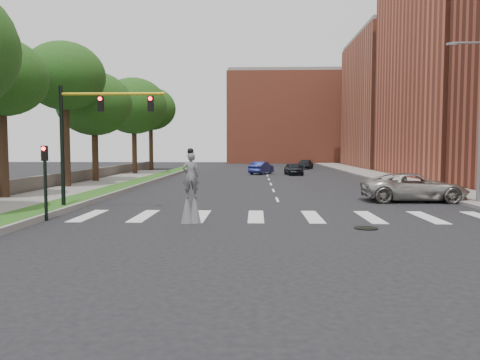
# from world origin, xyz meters

# --- Properties ---
(ground_plane) EXTENTS (160.00, 160.00, 0.00)m
(ground_plane) POSITION_xyz_m (0.00, 0.00, 0.00)
(ground_plane) COLOR black
(ground_plane) RESTS_ON ground
(grass_median) EXTENTS (2.00, 60.00, 0.25)m
(grass_median) POSITION_xyz_m (-11.50, 20.00, 0.12)
(grass_median) COLOR #214E16
(grass_median) RESTS_ON ground
(median_curb) EXTENTS (0.20, 60.00, 0.28)m
(median_curb) POSITION_xyz_m (-10.45, 20.00, 0.14)
(median_curb) COLOR gray
(median_curb) RESTS_ON ground
(sidewalk_left) EXTENTS (4.00, 60.00, 0.18)m
(sidewalk_left) POSITION_xyz_m (-14.50, 10.00, 0.09)
(sidewalk_left) COLOR slate
(sidewalk_left) RESTS_ON ground
(sidewalk_right) EXTENTS (5.00, 90.00, 0.18)m
(sidewalk_right) POSITION_xyz_m (12.50, 25.00, 0.09)
(sidewalk_right) COLOR slate
(sidewalk_right) RESTS_ON ground
(stone_wall) EXTENTS (0.50, 56.00, 1.10)m
(stone_wall) POSITION_xyz_m (-17.00, 22.00, 0.55)
(stone_wall) COLOR #514D46
(stone_wall) RESTS_ON ground
(manhole) EXTENTS (0.90, 0.90, 0.04)m
(manhole) POSITION_xyz_m (3.00, -2.00, 0.02)
(manhole) COLOR black
(manhole) RESTS_ON ground
(building_mid) EXTENTS (16.00, 22.00, 24.00)m
(building_mid) POSITION_xyz_m (22.00, 30.00, 12.00)
(building_mid) COLOR #B9533A
(building_mid) RESTS_ON ground
(building_far) EXTENTS (16.00, 22.00, 20.00)m
(building_far) POSITION_xyz_m (22.00, 54.00, 10.00)
(building_far) COLOR #B75D43
(building_far) RESTS_ON ground
(building_backdrop) EXTENTS (26.00, 14.00, 18.00)m
(building_backdrop) POSITION_xyz_m (6.00, 78.00, 9.00)
(building_backdrop) COLOR #B9533A
(building_backdrop) RESTS_ON ground
(streetlight) EXTENTS (2.05, 0.20, 9.00)m
(streetlight) POSITION_xyz_m (10.90, 6.00, 4.90)
(streetlight) COLOR slate
(streetlight) RESTS_ON ground
(traffic_signal) EXTENTS (5.30, 0.23, 6.20)m
(traffic_signal) POSITION_xyz_m (-9.78, 3.00, 4.15)
(traffic_signal) COLOR black
(traffic_signal) RESTS_ON ground
(secondary_signal) EXTENTS (0.25, 0.21, 3.23)m
(secondary_signal) POSITION_xyz_m (-10.30, -0.50, 1.95)
(secondary_signal) COLOR black
(secondary_signal) RESTS_ON ground
(stilt_performer) EXTENTS (0.83, 0.62, 3.13)m
(stilt_performer) POSITION_xyz_m (-4.00, -0.87, 1.29)
(stilt_performer) COLOR black
(stilt_performer) RESTS_ON ground
(suv_crossing) EXTENTS (5.98, 2.77, 1.66)m
(suv_crossing) POSITION_xyz_m (7.96, 7.39, 0.83)
(suv_crossing) COLOR #ACA9A2
(suv_crossing) RESTS_ON ground
(car_near) EXTENTS (2.19, 4.31, 1.40)m
(car_near) POSITION_xyz_m (3.01, 33.39, 0.70)
(car_near) COLOR black
(car_near) RESTS_ON ground
(car_mid) EXTENTS (3.12, 4.71, 1.47)m
(car_mid) POSITION_xyz_m (-0.64, 35.07, 0.73)
(car_mid) COLOR navy
(car_mid) RESTS_ON ground
(car_far) EXTENTS (3.19, 5.00, 1.35)m
(car_far) POSITION_xyz_m (5.86, 48.24, 0.67)
(car_far) COLOR black
(car_far) RESTS_ON ground
(tree_1) EXTENTS (5.39, 5.39, 9.57)m
(tree_1) POSITION_xyz_m (-16.29, 7.14, 7.22)
(tree_1) COLOR black
(tree_1) RESTS_ON ground
(tree_2) EXTENTS (6.04, 6.04, 11.08)m
(tree_2) POSITION_xyz_m (-15.71, 15.02, 8.46)
(tree_2) COLOR black
(tree_2) RESTS_ON ground
(tree_3) EXTENTS (6.62, 6.62, 9.83)m
(tree_3) POSITION_xyz_m (-15.62, 21.10, 6.99)
(tree_3) COLOR black
(tree_3) RESTS_ON ground
(tree_4) EXTENTS (7.49, 7.49, 11.05)m
(tree_4) POSITION_xyz_m (-15.20, 33.05, 7.84)
(tree_4) COLOR black
(tree_4) RESTS_ON ground
(tree_5) EXTENTS (6.89, 6.89, 11.36)m
(tree_5) POSITION_xyz_m (-15.69, 43.73, 8.40)
(tree_5) COLOR black
(tree_5) RESTS_ON ground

